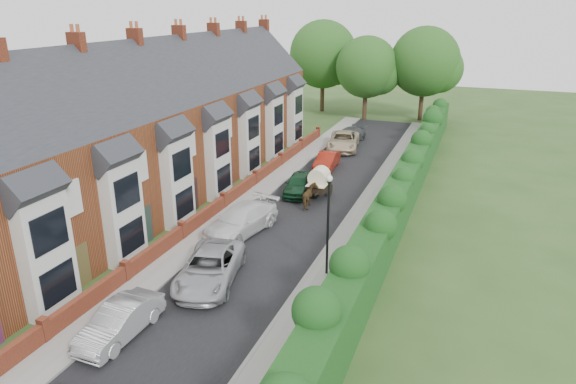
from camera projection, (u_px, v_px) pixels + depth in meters
name	position (u px, v px, depth m)	size (l,w,h in m)	color
ground	(227.00, 303.00, 22.74)	(140.00, 140.00, 0.00)	#2D4C1E
road	(300.00, 213.00, 32.55)	(6.00, 58.00, 0.02)	black
pavement_hedge_side	(363.00, 221.00, 31.16)	(2.20, 58.00, 0.12)	gray
pavement_house_side	(245.00, 204.00, 33.82)	(1.70, 58.00, 0.12)	gray
kerb_hedge_side	(346.00, 219.00, 31.51)	(0.18, 58.00, 0.13)	gray
kerb_house_side	(256.00, 206.00, 33.55)	(0.18, 58.00, 0.13)	gray
hedge	(394.00, 202.00, 30.03)	(2.10, 58.00, 2.85)	#133D15
terrace_row	(146.00, 134.00, 33.59)	(9.05, 40.50, 11.50)	brown
garden_wall_row	(224.00, 202.00, 33.14)	(0.35, 40.35, 1.10)	brown
lamppost	(328.00, 213.00, 23.98)	(0.32, 0.32, 5.16)	black
tree_far_left	(370.00, 69.00, 56.80)	(7.14, 6.80, 9.29)	#332316
tree_far_right	(428.00, 64.00, 56.33)	(7.98, 7.60, 10.31)	#332316
tree_far_back	(327.00, 56.00, 61.10)	(8.40, 8.00, 10.82)	#332316
car_silver_a	(120.00, 321.00, 20.29)	(1.45, 4.17, 1.37)	#A0A0A4
car_silver_b	(210.00, 268.00, 24.25)	(2.51, 5.45, 1.51)	#A7A9AF
car_white	(241.00, 220.00, 29.50)	(2.22, 5.46, 1.59)	white
car_green	(299.00, 184.00, 35.68)	(1.68, 4.18, 1.42)	#10381D
car_red	(327.00, 161.00, 41.08)	(1.41, 4.05, 1.33)	maroon
car_beige	(343.00, 141.00, 46.56)	(2.59, 5.63, 1.56)	#C9B391
car_grey	(349.00, 135.00, 49.00)	(1.87, 4.61, 1.34)	#4B4F52
horse	(310.00, 197.00, 33.17)	(0.82, 1.81, 1.53)	#4E381C
horse_cart	(319.00, 181.00, 34.71)	(1.36, 3.01, 2.17)	black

